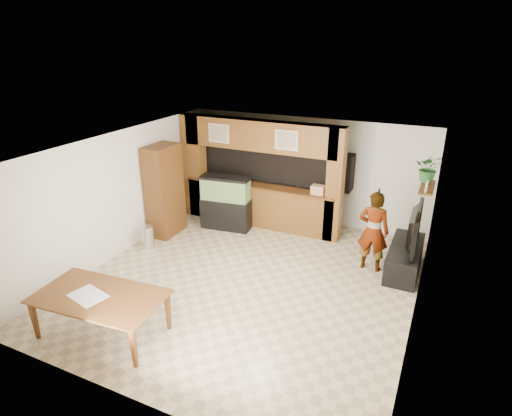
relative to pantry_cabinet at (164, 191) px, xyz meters
The scene contains 20 objects.
floor 3.11m from the pantry_cabinet, 22.60° to the right, with size 6.50×6.50×0.00m, color #C5B088.
ceiling 3.31m from the pantry_cabinet, 22.60° to the right, with size 6.50×6.50×0.00m, color white.
wall_back 3.45m from the pantry_cabinet, 38.22° to the left, with size 6.00×6.00×0.00m, color silver.
wall_left 1.19m from the pantry_cabinet, 104.95° to the right, with size 6.50×6.50×0.00m, color silver.
wall_right 5.81m from the pantry_cabinet, 11.15° to the right, with size 6.50×6.50×0.00m, color silver.
partition 2.33m from the pantry_cabinet, 40.82° to the left, with size 4.20×0.99×2.60m.
wall_clock 0.89m from the pantry_cabinet, 155.04° to the right, with size 0.05×0.25×0.25m.
wall_shelf 5.65m from the pantry_cabinet, ahead, with size 0.25×0.90×0.04m, color #5B3315.
pantry_cabinet is the anchor object (origin of this frame).
trash_can 1.16m from the pantry_cabinet, 84.14° to the right, with size 0.28×0.28×0.51m, color #B2B2B7.
aquarium 1.48m from the pantry_cabinet, 35.64° to the left, with size 1.18×0.44×1.31m.
tv_stand 5.44m from the pantry_cabinet, ahead, with size 0.59×1.60×0.53m, color black.
television 5.38m from the pantry_cabinet, ahead, with size 1.41×0.18×0.81m, color black.
photo_frame 5.62m from the pantry_cabinet, ahead, with size 0.03×0.15×0.21m, color tan.
potted_plant 5.71m from the pantry_cabinet, 11.31° to the left, with size 0.50×0.43×0.55m, color #28652C.
person 4.74m from the pantry_cabinet, ahead, with size 0.60×0.40×1.65m, color olive.
microphone 4.82m from the pantry_cabinet, ahead, with size 0.03×0.03×0.15m, color black.
dining_table 3.86m from the pantry_cabinet, 69.36° to the right, with size 1.99×1.11×0.70m, color #5B3315.
newspaper_a 3.80m from the pantry_cabinet, 71.65° to the right, with size 0.56×0.41×0.01m, color silver.
counter_box 3.53m from the pantry_cabinet, 22.08° to the left, with size 0.30×0.20×0.20m, color tan.
Camera 1 is at (3.14, -6.39, 4.38)m, focal length 30.00 mm.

